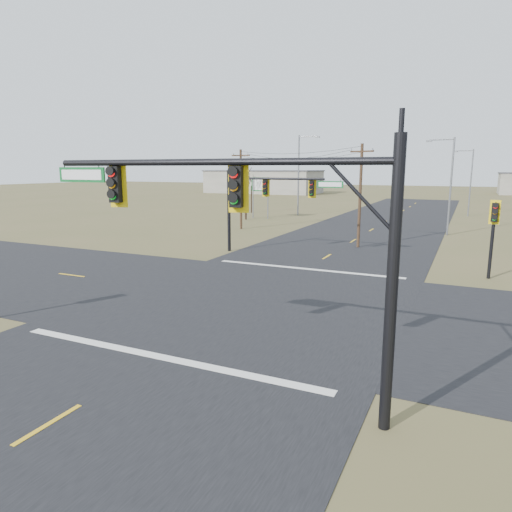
{
  "coord_description": "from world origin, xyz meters",
  "views": [
    {
      "loc": [
        8.97,
        -19.09,
        6.21
      ],
      "look_at": [
        -0.45,
        1.0,
        1.94
      ],
      "focal_mm": 32.0,
      "sensor_mm": 36.0,
      "label": 1
    }
  ],
  "objects_px": {
    "utility_pole_near": "(360,194)",
    "streetlight_a": "(449,181)",
    "utility_pole_far": "(241,188)",
    "streetlight_c": "(300,171)",
    "mast_arm_far": "(269,194)",
    "bare_tree_a": "(246,172)",
    "bare_tree_b": "(251,180)",
    "mast_arm_near": "(245,213)",
    "streetlight_b": "(469,179)",
    "highway_sign": "(260,189)",
    "pedestal_signal_ne": "(494,222)"
  },
  "relations": [
    {
      "from": "utility_pole_far",
      "to": "streetlight_a",
      "type": "height_order",
      "value": "streetlight_a"
    },
    {
      "from": "streetlight_a",
      "to": "bare_tree_b",
      "type": "xyz_separation_m",
      "value": [
        -26.29,
        12.26,
        -0.39
      ]
    },
    {
      "from": "pedestal_signal_ne",
      "to": "utility_pole_far",
      "type": "bearing_deg",
      "value": 161.05
    },
    {
      "from": "pedestal_signal_ne",
      "to": "mast_arm_near",
      "type": "bearing_deg",
      "value": -97.74
    },
    {
      "from": "mast_arm_near",
      "to": "streetlight_c",
      "type": "distance_m",
      "value": 50.27
    },
    {
      "from": "mast_arm_near",
      "to": "highway_sign",
      "type": "bearing_deg",
      "value": 104.1
    },
    {
      "from": "streetlight_b",
      "to": "bare_tree_a",
      "type": "height_order",
      "value": "streetlight_b"
    },
    {
      "from": "pedestal_signal_ne",
      "to": "streetlight_c",
      "type": "relative_size",
      "value": 0.43
    },
    {
      "from": "mast_arm_far",
      "to": "bare_tree_a",
      "type": "bearing_deg",
      "value": 104.98
    },
    {
      "from": "mast_arm_far",
      "to": "bare_tree_a",
      "type": "height_order",
      "value": "bare_tree_a"
    },
    {
      "from": "pedestal_signal_ne",
      "to": "streetlight_b",
      "type": "xyz_separation_m",
      "value": [
        -1.63,
        37.81,
        1.59
      ]
    },
    {
      "from": "mast_arm_far",
      "to": "bare_tree_b",
      "type": "distance_m",
      "value": 32.17
    },
    {
      "from": "mast_arm_far",
      "to": "streetlight_b",
      "type": "distance_m",
      "value": 38.3
    },
    {
      "from": "mast_arm_far",
      "to": "utility_pole_far",
      "type": "height_order",
      "value": "utility_pole_far"
    },
    {
      "from": "mast_arm_far",
      "to": "bare_tree_b",
      "type": "height_order",
      "value": "mast_arm_far"
    },
    {
      "from": "mast_arm_near",
      "to": "streetlight_b",
      "type": "distance_m",
      "value": 56.11
    },
    {
      "from": "utility_pole_near",
      "to": "highway_sign",
      "type": "relative_size",
      "value": 1.58
    },
    {
      "from": "utility_pole_near",
      "to": "streetlight_a",
      "type": "distance_m",
      "value": 12.0
    },
    {
      "from": "streetlight_b",
      "to": "bare_tree_b",
      "type": "relative_size",
      "value": 1.49
    },
    {
      "from": "pedestal_signal_ne",
      "to": "bare_tree_b",
      "type": "relative_size",
      "value": 0.77
    },
    {
      "from": "bare_tree_a",
      "to": "streetlight_c",
      "type": "bearing_deg",
      "value": 61.72
    },
    {
      "from": "pedestal_signal_ne",
      "to": "streetlight_a",
      "type": "bearing_deg",
      "value": 112.32
    },
    {
      "from": "utility_pole_near",
      "to": "bare_tree_b",
      "type": "xyz_separation_m",
      "value": [
        -20.38,
        22.67,
        0.41
      ]
    },
    {
      "from": "utility_pole_near",
      "to": "streetlight_b",
      "type": "height_order",
      "value": "streetlight_b"
    },
    {
      "from": "mast_arm_far",
      "to": "streetlight_c",
      "type": "xyz_separation_m",
      "value": [
        -7.63,
        27.96,
        1.48
      ]
    },
    {
      "from": "pedestal_signal_ne",
      "to": "streetlight_b",
      "type": "relative_size",
      "value": 0.52
    },
    {
      "from": "streetlight_c",
      "to": "utility_pole_far",
      "type": "bearing_deg",
      "value": -91.53
    },
    {
      "from": "bare_tree_b",
      "to": "streetlight_c",
      "type": "bearing_deg",
      "value": -3.6
    },
    {
      "from": "utility_pole_near",
      "to": "bare_tree_a",
      "type": "xyz_separation_m",
      "value": [
        -17.16,
        14.38,
        1.48
      ]
    },
    {
      "from": "mast_arm_near",
      "to": "bare_tree_b",
      "type": "xyz_separation_m",
      "value": [
        -23.04,
        48.25,
        -0.41
      ]
    },
    {
      "from": "streetlight_b",
      "to": "highway_sign",
      "type": "bearing_deg",
      "value": -132.12
    },
    {
      "from": "streetlight_b",
      "to": "pedestal_signal_ne",
      "type": "bearing_deg",
      "value": -70.44
    },
    {
      "from": "utility_pole_near",
      "to": "utility_pole_far",
      "type": "xyz_separation_m",
      "value": [
        -13.67,
        6.21,
        0.0
      ]
    },
    {
      "from": "bare_tree_a",
      "to": "mast_arm_far",
      "type": "bearing_deg",
      "value": -59.55
    },
    {
      "from": "utility_pole_near",
      "to": "highway_sign",
      "type": "xyz_separation_m",
      "value": [
        -16.05,
        16.26,
        -0.56
      ]
    },
    {
      "from": "mast_arm_near",
      "to": "mast_arm_far",
      "type": "relative_size",
      "value": 1.17
    },
    {
      "from": "pedestal_signal_ne",
      "to": "utility_pole_far",
      "type": "xyz_separation_m",
      "value": [
        -22.83,
        13.71,
        0.98
      ]
    },
    {
      "from": "mast_arm_near",
      "to": "utility_pole_near",
      "type": "bearing_deg",
      "value": 85.95
    },
    {
      "from": "streetlight_a",
      "to": "pedestal_signal_ne",
      "type": "bearing_deg",
      "value": -78.93
    },
    {
      "from": "utility_pole_far",
      "to": "streetlight_c",
      "type": "distance_m",
      "value": 16.09
    },
    {
      "from": "streetlight_a",
      "to": "bare_tree_a",
      "type": "distance_m",
      "value": 23.42
    },
    {
      "from": "mast_arm_near",
      "to": "utility_pole_near",
      "type": "distance_m",
      "value": 25.73
    },
    {
      "from": "bare_tree_a",
      "to": "bare_tree_b",
      "type": "relative_size",
      "value": 1.24
    },
    {
      "from": "utility_pole_near",
      "to": "streetlight_c",
      "type": "distance_m",
      "value": 25.75
    },
    {
      "from": "pedestal_signal_ne",
      "to": "streetlight_c",
      "type": "bearing_deg",
      "value": 138.71
    },
    {
      "from": "mast_arm_far",
      "to": "streetlight_a",
      "type": "relative_size",
      "value": 0.98
    },
    {
      "from": "mast_arm_far",
      "to": "highway_sign",
      "type": "bearing_deg",
      "value": 100.5
    },
    {
      "from": "utility_pole_near",
      "to": "bare_tree_b",
      "type": "distance_m",
      "value": 30.48
    },
    {
      "from": "mast_arm_near",
      "to": "bare_tree_b",
      "type": "relative_size",
      "value": 1.77
    },
    {
      "from": "streetlight_b",
      "to": "streetlight_c",
      "type": "height_order",
      "value": "streetlight_c"
    }
  ]
}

